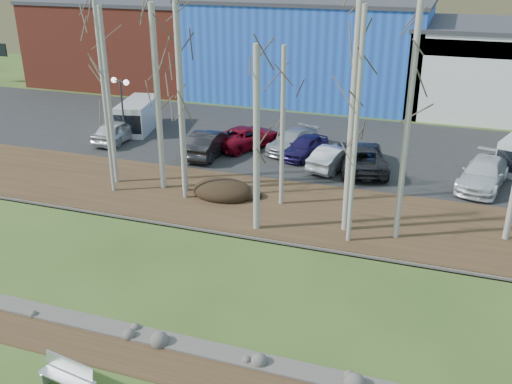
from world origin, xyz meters
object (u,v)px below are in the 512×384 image
at_px(bench_intact, 68,376).
at_px(car_7, 483,173).
at_px(car_0, 117,131).
at_px(car_5, 334,157).
at_px(car_1, 209,143).
at_px(car_4, 305,147).
at_px(street_lamp, 121,92).
at_px(car_6, 362,156).
at_px(car_2, 247,137).
at_px(car_3, 292,141).
at_px(van_grey, 138,116).

distance_m(bench_intact, car_7, 23.66).
bearing_deg(car_0, car_5, 178.61).
bearing_deg(bench_intact, car_0, 126.96).
relative_size(bench_intact, car_1, 0.40).
bearing_deg(car_4, car_0, -159.05).
distance_m(street_lamp, car_6, 16.21).
height_order(car_2, car_6, car_6).
height_order(car_5, car_7, car_7).
distance_m(street_lamp, car_7, 22.87).
height_order(car_3, car_5, car_5).
relative_size(car_1, car_6, 0.85).
bearing_deg(car_7, car_3, -179.60).
xyz_separation_m(car_3, car_5, (3.18, -2.35, 0.05)).
height_order(car_0, car_2, car_0).
bearing_deg(car_2, car_0, 39.26).
bearing_deg(street_lamp, car_4, 22.76).
xyz_separation_m(car_1, car_3, (4.72, 2.58, -0.15)).
relative_size(car_2, car_5, 1.18).
xyz_separation_m(street_lamp, car_5, (14.44, -0.67, -2.62)).
distance_m(car_0, car_6, 16.42).
xyz_separation_m(car_0, car_7, (23.12, -0.44, 0.02)).
xyz_separation_m(street_lamp, car_2, (8.26, 1.41, -2.63)).
height_order(car_0, car_1, car_1).
relative_size(car_4, car_7, 0.76).
height_order(street_lamp, car_1, street_lamp).
relative_size(street_lamp, car_6, 0.75).
height_order(street_lamp, car_6, street_lamp).
relative_size(car_1, car_7, 0.93).
bearing_deg(car_6, car_2, -27.82).
bearing_deg(street_lamp, car_3, 27.88).
bearing_deg(car_0, car_6, -179.85).
distance_m(car_3, car_5, 3.95).
distance_m(car_0, car_5, 14.85).
xyz_separation_m(car_2, car_7, (14.46, -2.19, 0.07)).
distance_m(bench_intact, car_3, 22.91).
height_order(car_1, car_7, car_1).
distance_m(car_1, van_grey, 7.62).
bearing_deg(bench_intact, van_grey, 124.02).
relative_size(car_1, car_2, 0.97).
distance_m(bench_intact, car_4, 22.00).
bearing_deg(car_7, car_0, -168.56).
distance_m(bench_intact, car_1, 20.77).
distance_m(car_2, car_5, 6.52).
distance_m(car_1, car_5, 7.90).
bearing_deg(car_3, street_lamp, -154.08).
height_order(car_1, car_3, car_1).
height_order(car_1, car_6, car_1).
bearing_deg(car_5, car_1, 17.08).
xyz_separation_m(street_lamp, car_4, (12.34, 0.72, -2.65)).
height_order(street_lamp, car_4, street_lamp).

